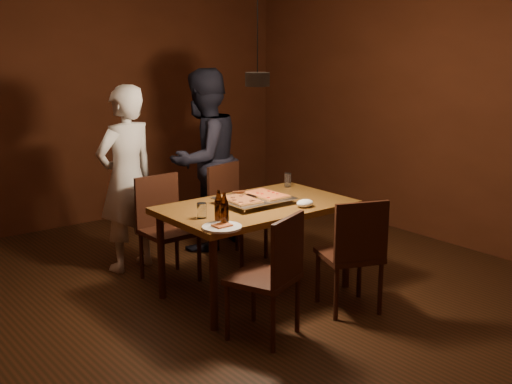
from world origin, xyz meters
TOP-DOWN VIEW (x-y plane):
  - room_shell at (0.00, 0.00)m, footprint 6.00×6.00m
  - dining_table at (0.13, 0.19)m, footprint 1.50×0.90m
  - chair_far_left at (-0.28, 0.95)m, footprint 0.43×0.43m
  - chair_far_right at (0.49, 1.01)m, footprint 0.51×0.51m
  - chair_near_left at (-0.29, -0.56)m, footprint 0.55×0.55m
  - chair_near_right at (0.46, -0.59)m, footprint 0.54×0.54m
  - pizza_tray at (0.13, 0.21)m, footprint 0.56×0.46m
  - pizza_meat at (-0.01, 0.20)m, footprint 0.24×0.35m
  - pizza_cheese at (0.25, 0.21)m, footprint 0.24×0.37m
  - spatula at (0.12, 0.23)m, footprint 0.16×0.26m
  - beer_bottle_a at (-0.41, -0.15)m, footprint 0.06×0.06m
  - beer_bottle_b at (-0.40, -0.06)m, footprint 0.06×0.06m
  - water_glass_left at (-0.43, 0.11)m, footprint 0.07×0.07m
  - water_glass_right at (0.73, 0.49)m, footprint 0.06×0.06m
  - plate_slice at (-0.47, -0.19)m, footprint 0.28×0.28m
  - napkin at (0.38, -0.12)m, footprint 0.15×0.11m
  - diner_white at (-0.41, 1.35)m, footprint 0.67×0.51m
  - diner_dark at (0.47, 1.44)m, footprint 1.02×0.89m
  - pendant_lamp at (0.00, 0.00)m, footprint 0.18×0.18m

SIDE VIEW (x-z plane):
  - chair_far_left at x=-0.28m, z-range 0.29..0.78m
  - chair_far_right at x=0.49m, z-range 0.29..0.78m
  - chair_near_left at x=-0.29m, z-range 0.29..0.78m
  - chair_near_right at x=0.46m, z-range 0.29..0.78m
  - dining_table at x=0.13m, z-range 0.30..1.05m
  - plate_slice at x=-0.47m, z-range 0.75..0.77m
  - pizza_tray at x=0.13m, z-range 0.75..0.80m
  - napkin at x=0.38m, z-range 0.75..0.81m
  - water_glass_left at x=-0.43m, z-range 0.75..0.86m
  - pizza_meat at x=-0.01m, z-range 0.80..0.82m
  - pizza_cheese at x=0.25m, z-range 0.80..0.82m
  - water_glass_right at x=0.73m, z-range 0.75..0.87m
  - spatula at x=0.12m, z-range 0.79..0.83m
  - diner_white at x=-0.41m, z-range 0.00..1.66m
  - beer_bottle_a at x=-0.41m, z-range 0.75..0.99m
  - beer_bottle_b at x=-0.40m, z-range 0.75..0.99m
  - diner_dark at x=0.47m, z-range 0.00..1.77m
  - room_shell at x=0.00m, z-range -1.60..4.40m
  - pendant_lamp at x=0.00m, z-range 1.21..2.31m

